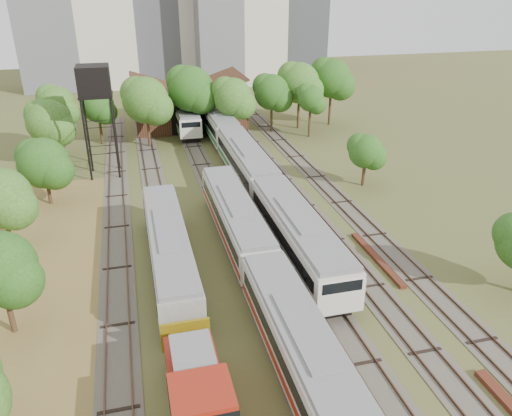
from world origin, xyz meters
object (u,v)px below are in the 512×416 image
object	(u,v)px
shunter_locomotive	(198,395)
water_tower	(94,84)
railcar_green_set	(246,164)
railcar_red_set	(262,272)

from	to	relation	value
shunter_locomotive	water_tower	size ratio (longest dim) A/B	0.66
railcar_green_set	water_tower	world-z (taller)	water_tower
railcar_red_set	railcar_green_set	xyz separation A→B (m)	(4.00, 21.55, 0.18)
railcar_green_set	railcar_red_set	bearing A→B (deg)	-100.52
railcar_red_set	railcar_green_set	world-z (taller)	railcar_green_set
railcar_green_set	shunter_locomotive	xyz separation A→B (m)	(-10.00, -31.46, -0.28)
railcar_red_set	water_tower	world-z (taller)	water_tower
railcar_red_set	shunter_locomotive	size ratio (longest dim) A/B	4.27
shunter_locomotive	railcar_green_set	bearing A→B (deg)	72.37
shunter_locomotive	water_tower	world-z (taller)	water_tower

